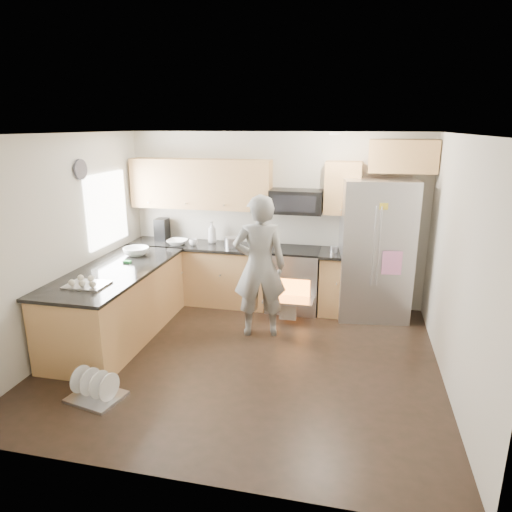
% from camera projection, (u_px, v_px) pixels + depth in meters
% --- Properties ---
extents(ground, '(4.50, 4.50, 0.00)m').
position_uv_depth(ground, '(244.00, 359.00, 5.45)').
color(ground, black).
rests_on(ground, ground).
extents(room_shell, '(4.54, 4.04, 2.62)m').
position_uv_depth(room_shell, '(240.00, 221.00, 5.01)').
color(room_shell, beige).
rests_on(room_shell, ground).
extents(back_cabinet_run, '(4.45, 0.64, 2.50)m').
position_uv_depth(back_cabinet_run, '(234.00, 243.00, 6.95)').
color(back_cabinet_run, tan).
rests_on(back_cabinet_run, ground).
extents(peninsula, '(0.96, 2.36, 1.04)m').
position_uv_depth(peninsula, '(118.00, 303.00, 5.92)').
color(peninsula, tan).
rests_on(peninsula, ground).
extents(stove_range, '(0.76, 0.97, 1.79)m').
position_uv_depth(stove_range, '(294.00, 266.00, 6.78)').
color(stove_range, '#B7B7BC').
rests_on(stove_range, ground).
extents(refrigerator, '(1.05, 0.87, 1.99)m').
position_uv_depth(refrigerator, '(375.00, 249.00, 6.46)').
color(refrigerator, '#B7B7BC').
rests_on(refrigerator, ground).
extents(person, '(0.78, 0.61, 1.87)m').
position_uv_depth(person, '(260.00, 267.00, 5.86)').
color(person, gray).
rests_on(person, ground).
extents(dish_rack, '(0.59, 0.51, 0.32)m').
position_uv_depth(dish_rack, '(96.00, 391.00, 4.64)').
color(dish_rack, '#B7B7BC').
rests_on(dish_rack, ground).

